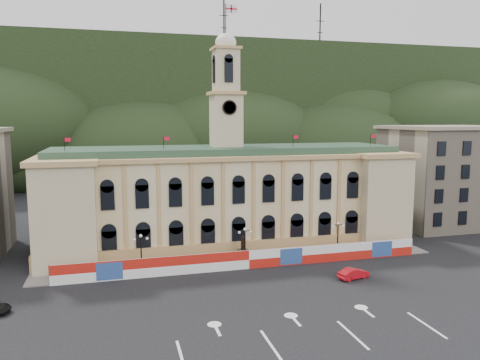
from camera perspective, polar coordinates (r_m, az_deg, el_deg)
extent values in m
plane|color=black|center=(50.52, 6.00, -15.88)|extent=(260.00, 260.00, 0.00)
cube|color=black|center=(174.00, -9.55, 8.15)|extent=(230.00, 70.00, 44.00)
cube|color=#595651|center=(162.01, 3.75, 11.11)|extent=(22.00, 8.00, 14.00)
cube|color=#595651|center=(154.47, -26.99, 8.99)|extent=(16.00, 7.00, 10.00)
cylinder|color=black|center=(165.13, -1.97, 18.05)|extent=(0.50, 0.50, 20.00)
cylinder|color=black|center=(176.28, 9.72, 17.28)|extent=(0.50, 0.50, 20.00)
cube|color=beige|center=(74.31, -1.67, -2.54)|extent=(55.00, 15.00, 14.00)
cube|color=tan|center=(68.25, -0.13, -8.46)|extent=(56.00, 0.80, 2.40)
cube|color=tan|center=(73.37, -1.70, 3.08)|extent=(56.20, 16.20, 0.60)
cube|color=#2D4B36|center=(73.32, -1.70, 3.62)|extent=(53.00, 13.00, 1.20)
cube|color=beige|center=(71.70, -20.11, -3.38)|extent=(8.00, 17.00, 14.00)
cube|color=beige|center=(82.00, 14.69, -1.83)|extent=(8.00, 17.00, 14.00)
cube|color=beige|center=(73.14, -1.71, 7.22)|extent=(4.40, 4.40, 8.00)
cube|color=tan|center=(73.23, -1.73, 10.51)|extent=(5.20, 5.20, 0.50)
cube|color=beige|center=(73.47, -1.74, 13.08)|extent=(3.60, 3.60, 6.50)
cube|color=tan|center=(73.87, -1.75, 15.71)|extent=(4.20, 4.20, 0.40)
cylinder|color=black|center=(70.92, -1.29, 8.83)|extent=(2.20, 0.20, 2.20)
ellipsoid|color=white|center=(74.00, -1.75, 16.40)|extent=(3.20, 3.20, 2.72)
cylinder|color=black|center=(74.56, -1.76, 18.83)|extent=(0.12, 0.12, 5.00)
cube|color=white|center=(75.14, -1.06, 20.14)|extent=(1.80, 0.04, 1.20)
cube|color=red|center=(75.11, -1.05, 20.15)|extent=(1.80, 0.02, 0.22)
cube|color=red|center=(75.11, -1.05, 20.15)|extent=(0.22, 0.02, 1.20)
cube|color=tan|center=(95.95, 23.71, 0.33)|extent=(20.00, 16.00, 18.00)
cube|color=gray|center=(95.32, 24.01, 5.88)|extent=(21.00, 17.00, 0.60)
cube|color=red|center=(63.43, 1.10, -9.67)|extent=(50.00, 0.25, 2.50)
cube|color=#2B4B8F|center=(61.04, -15.62, -10.67)|extent=(3.20, 0.05, 2.20)
cube|color=#2B4B8F|center=(65.16, 6.27, -9.25)|extent=(3.20, 0.05, 2.20)
cube|color=#2B4B8F|center=(71.28, 16.93, -8.06)|extent=(3.20, 0.05, 2.20)
cube|color=slate|center=(66.31, 0.43, -9.96)|extent=(56.00, 5.50, 0.16)
cube|color=#595651|center=(66.30, 0.37, -9.22)|extent=(1.40, 1.40, 1.80)
cylinder|color=black|center=(65.82, 0.37, -7.80)|extent=(0.60, 0.60, 1.60)
sphere|color=black|center=(65.59, 0.37, -7.05)|extent=(0.44, 0.44, 0.44)
cylinder|color=black|center=(63.46, -11.89, -10.88)|extent=(0.44, 0.44, 0.30)
cylinder|color=black|center=(62.79, -11.95, -8.93)|extent=(0.18, 0.18, 4.80)
cube|color=black|center=(62.18, -12.01, -6.90)|extent=(1.60, 0.08, 0.08)
sphere|color=silver|center=(62.19, -12.74, -7.06)|extent=(0.36, 0.36, 0.36)
sphere|color=silver|center=(62.26, -11.26, -7.00)|extent=(0.36, 0.36, 0.36)
sphere|color=silver|center=(62.12, -12.01, -6.67)|extent=(0.40, 0.40, 0.40)
cylinder|color=black|center=(65.60, 0.60, -10.09)|extent=(0.44, 0.44, 0.30)
cylinder|color=black|center=(64.95, 0.61, -8.20)|extent=(0.18, 0.18, 4.80)
cube|color=black|center=(64.36, 0.61, -6.23)|extent=(1.60, 0.08, 0.08)
sphere|color=silver|center=(64.19, -0.08, -6.40)|extent=(0.36, 0.36, 0.36)
sphere|color=silver|center=(64.61, 1.30, -6.31)|extent=(0.36, 0.36, 0.36)
sphere|color=silver|center=(64.30, 0.61, -6.01)|extent=(0.40, 0.40, 0.40)
cylinder|color=black|center=(70.50, 11.77, -8.99)|extent=(0.44, 0.44, 0.30)
cylinder|color=black|center=(69.90, 11.82, -7.22)|extent=(0.18, 0.18, 4.80)
cube|color=black|center=(69.35, 11.87, -5.38)|extent=(1.60, 0.08, 0.08)
sphere|color=silver|center=(69.03, 11.27, -5.55)|extent=(0.36, 0.36, 0.36)
sphere|color=silver|center=(69.75, 12.46, -5.45)|extent=(0.36, 0.36, 0.36)
sphere|color=silver|center=(69.30, 11.88, -5.18)|extent=(0.40, 0.40, 0.40)
imported|color=red|center=(61.52, 13.66, -11.00)|extent=(3.33, 4.83, 1.37)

